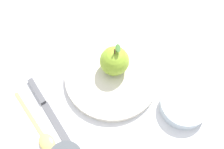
{
  "coord_description": "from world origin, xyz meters",
  "views": [
    {
      "loc": [
        -0.17,
        -0.26,
        0.63
      ],
      "look_at": [
        0.04,
        -0.02,
        0.02
      ],
      "focal_mm": 44.07,
      "sensor_mm": 36.0,
      "label": 1
    }
  ],
  "objects_px": {
    "dinner_plate": "(112,76)",
    "side_bowl": "(184,105)",
    "apple": "(114,61)",
    "knife": "(46,107)",
    "spoon": "(43,136)"
  },
  "relations": [
    {
      "from": "dinner_plate",
      "to": "side_bowl",
      "type": "xyz_separation_m",
      "value": [
        0.08,
        -0.17,
        0.01
      ]
    },
    {
      "from": "apple",
      "to": "side_bowl",
      "type": "bearing_deg",
      "value": -71.16
    },
    {
      "from": "dinner_plate",
      "to": "knife",
      "type": "xyz_separation_m",
      "value": [
        -0.17,
        0.04,
        -0.01
      ]
    },
    {
      "from": "side_bowl",
      "to": "spoon",
      "type": "bearing_deg",
      "value": 151.77
    },
    {
      "from": "apple",
      "to": "side_bowl",
      "type": "xyz_separation_m",
      "value": [
        0.06,
        -0.18,
        -0.04
      ]
    },
    {
      "from": "side_bowl",
      "to": "knife",
      "type": "relative_size",
      "value": 0.52
    },
    {
      "from": "apple",
      "to": "spoon",
      "type": "bearing_deg",
      "value": -174.65
    },
    {
      "from": "dinner_plate",
      "to": "apple",
      "type": "xyz_separation_m",
      "value": [
        0.02,
        0.01,
        0.04
      ]
    },
    {
      "from": "apple",
      "to": "knife",
      "type": "distance_m",
      "value": 0.2
    },
    {
      "from": "dinner_plate",
      "to": "knife",
      "type": "height_order",
      "value": "dinner_plate"
    },
    {
      "from": "spoon",
      "to": "side_bowl",
      "type": "bearing_deg",
      "value": -28.23
    },
    {
      "from": "dinner_plate",
      "to": "apple",
      "type": "relative_size",
      "value": 2.7
    },
    {
      "from": "apple",
      "to": "side_bowl",
      "type": "relative_size",
      "value": 0.78
    },
    {
      "from": "side_bowl",
      "to": "knife",
      "type": "height_order",
      "value": "side_bowl"
    },
    {
      "from": "side_bowl",
      "to": "dinner_plate",
      "type": "bearing_deg",
      "value": 114.66
    }
  ]
}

